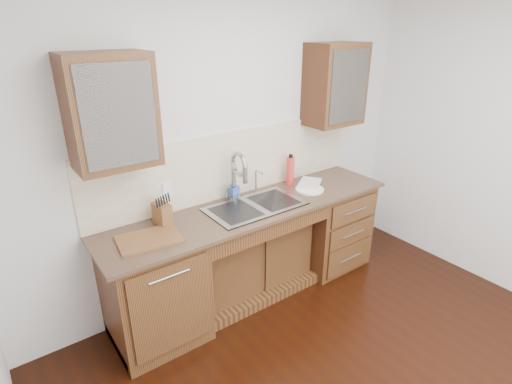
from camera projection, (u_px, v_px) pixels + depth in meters
wall_back at (230, 147)px, 3.53m from camera, size 4.00×0.10×2.70m
base_cabinet_left at (155, 290)px, 3.11m from camera, size 0.70×0.62×0.88m
base_cabinet_center at (248, 256)px, 3.73m from camera, size 1.20×0.44×0.70m
base_cabinet_right at (328, 224)px, 4.14m from camera, size 0.70×0.62×0.88m
countertop at (254, 208)px, 3.43m from camera, size 2.70×0.65×0.03m
backsplash at (234, 164)px, 3.55m from camera, size 2.70×0.02×0.59m
sink at (255, 216)px, 3.45m from camera, size 0.84×0.46×0.19m
faucet at (233, 179)px, 3.47m from camera, size 0.04×0.04×0.40m
filter_tap at (256, 181)px, 3.65m from camera, size 0.02×0.02×0.24m
upper_cabinet_left at (111, 112)px, 2.62m from camera, size 0.55×0.34×0.75m
upper_cabinet_right at (335, 85)px, 3.75m from camera, size 0.55×0.34×0.75m
outlet_left at (167, 190)px, 3.22m from camera, size 0.08×0.01×0.12m
outlet_right at (290, 160)px, 3.92m from camera, size 0.08×0.01×0.12m
soap_bottle at (234, 190)px, 3.52m from camera, size 0.09×0.10×0.18m
water_bottle at (290, 171)px, 3.83m from camera, size 0.10×0.10×0.28m
plate at (310, 189)px, 3.75m from camera, size 0.27×0.27×0.02m
dish_towel at (310, 183)px, 3.81m from camera, size 0.31×0.29×0.04m
knife_block at (162, 214)px, 3.09m from camera, size 0.12×0.17×0.17m
cutting_board at (149, 239)px, 2.88m from camera, size 0.48×0.36×0.02m
cup_left_a at (90, 122)px, 2.56m from camera, size 0.16×0.16×0.10m
cup_left_b at (122, 118)px, 2.67m from camera, size 0.13×0.13×0.10m
cup_right_a at (327, 91)px, 3.72m from camera, size 0.15×0.15×0.09m
cup_right_b at (339, 90)px, 3.80m from camera, size 0.11×0.11×0.09m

